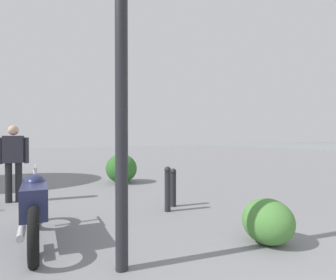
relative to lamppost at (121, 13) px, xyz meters
The scene contains 7 objects.
lamppost is the anchor object (origin of this frame).
motorcycle 2.80m from the lamppost, 28.64° to the left, with size 2.17×0.45×1.06m.
pedestrian 4.61m from the lamppost, 13.21° to the left, with size 0.31×0.61×1.71m.
bollard_near 3.34m from the lamppost, 42.58° to the right, with size 0.13×0.13×0.88m.
bollard_mid 3.66m from the lamppost, 43.33° to the right, with size 0.13×0.13×0.80m.
shrub_low 3.21m from the lamppost, 99.12° to the right, with size 0.72×0.65×0.62m.
shrub_round 6.14m from the lamppost, 20.65° to the right, with size 1.06×0.96×0.90m.
Camera 1 is at (0.29, 1.90, 1.48)m, focal length 29.16 mm.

